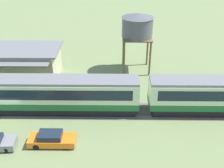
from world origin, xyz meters
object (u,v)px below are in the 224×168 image
(passenger_train, at_px, (59,93))
(water_tower, at_px, (137,26))
(parked_car_orange, at_px, (52,139))
(station_building, at_px, (12,63))

(passenger_train, relative_size, water_tower, 6.86)
(passenger_train, height_order, parked_car_orange, passenger_train)
(parked_car_orange, bearing_deg, water_tower, 61.38)
(station_building, bearing_deg, parked_car_orange, -59.79)
(water_tower, height_order, parked_car_orange, water_tower)
(water_tower, distance_m, parked_car_orange, 20.38)
(passenger_train, xyz_separation_m, station_building, (-8.15, 8.43, -0.10))
(station_building, height_order, water_tower, water_tower)
(station_building, bearing_deg, water_tower, 8.98)
(passenger_train, bearing_deg, parked_car_orange, -88.25)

